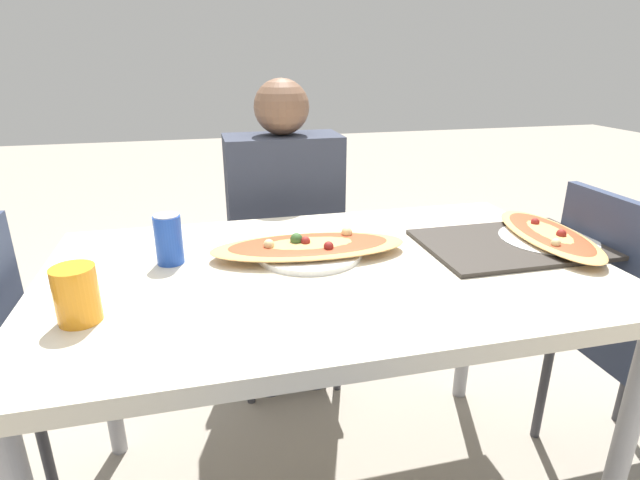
% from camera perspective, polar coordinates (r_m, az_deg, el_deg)
% --- Properties ---
extents(dining_table, '(1.36, 0.82, 0.76)m').
position_cam_1_polar(dining_table, '(1.26, 0.94, -5.99)').
color(dining_table, beige).
rests_on(dining_table, ground_plane).
extents(chair_far_seated, '(0.40, 0.40, 0.90)m').
position_cam_1_polar(chair_far_seated, '(1.99, -4.44, -1.14)').
color(chair_far_seated, '#2D3851').
rests_on(chair_far_seated, ground_plane).
extents(chair_side_right, '(0.40, 0.40, 0.90)m').
position_cam_1_polar(chair_side_right, '(1.70, 31.85, -8.39)').
color(chair_side_right, '#2D3851').
rests_on(chair_side_right, ground_plane).
extents(person_seated, '(0.41, 0.24, 1.17)m').
position_cam_1_polar(person_seated, '(1.83, -4.00, 2.71)').
color(person_seated, '#2D2D38').
rests_on(person_seated, ground_plane).
extents(pizza_main, '(0.51, 0.27, 0.06)m').
position_cam_1_polar(pizza_main, '(1.28, -1.25, -0.87)').
color(pizza_main, white).
rests_on(pizza_main, dining_table).
extents(soda_can, '(0.07, 0.07, 0.12)m').
position_cam_1_polar(soda_can, '(1.28, -16.91, 0.08)').
color(soda_can, '#1E47B2').
rests_on(soda_can, dining_table).
extents(drink_glass, '(0.08, 0.08, 0.11)m').
position_cam_1_polar(drink_glass, '(1.07, -26.06, -5.64)').
color(drink_glass, orange).
rests_on(drink_glass, dining_table).
extents(serving_tray, '(0.47, 0.32, 0.01)m').
position_cam_1_polar(serving_tray, '(1.44, 21.03, -0.43)').
color(serving_tray, '#332D28').
rests_on(serving_tray, dining_table).
extents(pizza_second, '(0.26, 0.45, 0.05)m').
position_cam_1_polar(pizza_second, '(1.50, 24.65, 0.42)').
color(pizza_second, white).
rests_on(pizza_second, dining_table).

